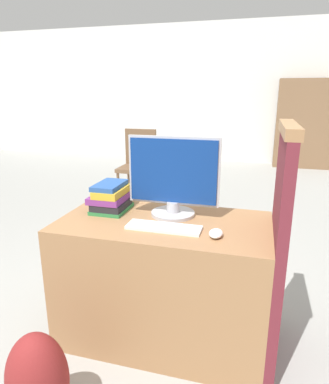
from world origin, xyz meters
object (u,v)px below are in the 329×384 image
keyboard (164,227)px  book_stack (111,197)px  monitor (173,179)px  far_chair (138,161)px  mouse (216,233)px  backpack (36,383)px

keyboard → book_stack: 0.44m
keyboard → monitor: bearing=91.6°
keyboard → book_stack: (-0.39, 0.20, 0.07)m
keyboard → far_chair: bearing=112.4°
book_stack → monitor: bearing=3.0°
mouse → backpack: bearing=-138.9°
mouse → far_chair: (-1.40, 2.75, -0.23)m
keyboard → mouse: bearing=-5.6°
keyboard → book_stack: book_stack is taller
monitor → book_stack: (-0.38, -0.02, -0.14)m
book_stack → mouse: bearing=-18.9°
keyboard → far_chair: 2.95m
monitor → far_chair: 2.77m
backpack → far_chair: bearing=102.2°
monitor → keyboard: monitor is taller
backpack → keyboard: bearing=57.0°
mouse → backpack: (-0.68, -0.59, -0.53)m
book_stack → keyboard: bearing=-27.4°
book_stack → backpack: (-0.01, -0.82, -0.60)m
mouse → backpack: mouse is taller
backpack → far_chair: (-0.72, 3.34, 0.31)m
mouse → book_stack: 0.71m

